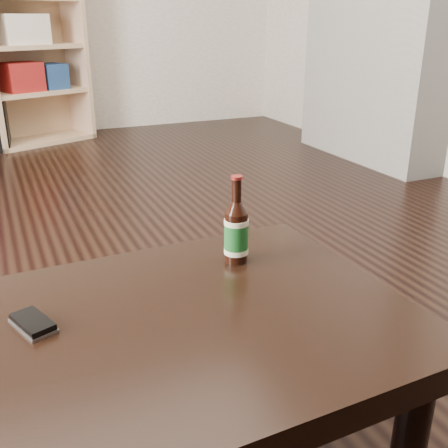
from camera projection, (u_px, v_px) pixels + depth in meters
name	position (u px, v px, depth m)	size (l,w,h in m)	color
floor	(41.00, 303.00, 1.85)	(5.00, 6.00, 0.01)	black
bookshelf	(27.00, 42.00, 3.97)	(0.87, 0.62, 1.46)	tan
coffee_table	(115.00, 361.00, 0.94)	(1.14, 0.69, 0.42)	black
beer_bottle	(236.00, 232.00, 1.17)	(0.07, 0.07, 0.20)	black
phone	(33.00, 323.00, 0.94)	(0.08, 0.11, 0.02)	#B3B3B5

